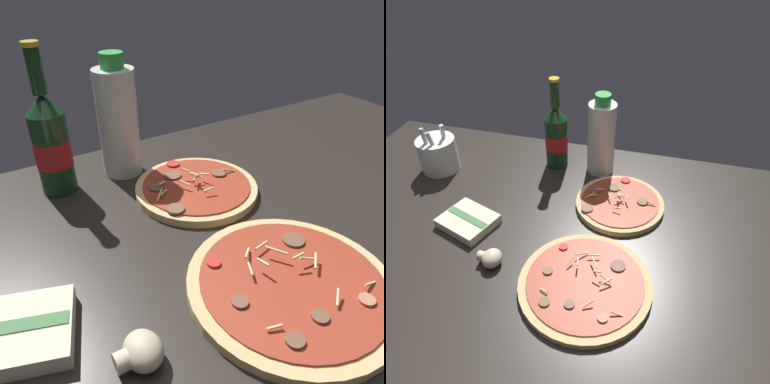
% 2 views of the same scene
% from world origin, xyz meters
% --- Properties ---
extents(counter_slab, '(1.60, 0.90, 0.03)m').
position_xyz_m(counter_slab, '(0.00, 0.00, 0.01)').
color(counter_slab, '#28231E').
rests_on(counter_slab, ground).
extents(pizza_near, '(0.29, 0.29, 0.04)m').
position_xyz_m(pizza_near, '(0.02, -0.11, 0.03)').
color(pizza_near, tan).
rests_on(pizza_near, counter_slab).
extents(pizza_far, '(0.24, 0.24, 0.05)m').
position_xyz_m(pizza_far, '(0.04, 0.17, 0.03)').
color(pizza_far, tan).
rests_on(pizza_far, counter_slab).
extents(beer_bottle, '(0.07, 0.07, 0.28)m').
position_xyz_m(beer_bottle, '(-0.18, 0.32, 0.12)').
color(beer_bottle, '#143819').
rests_on(beer_bottle, counter_slab).
extents(oil_bottle, '(0.08, 0.08, 0.24)m').
position_xyz_m(oil_bottle, '(-0.05, 0.33, 0.14)').
color(oil_bottle, silver).
rests_on(oil_bottle, counter_slab).
extents(mushroom_left, '(0.06, 0.05, 0.04)m').
position_xyz_m(mushroom_left, '(-0.20, -0.10, 0.04)').
color(mushroom_left, beige).
rests_on(mushroom_left, counter_slab).
extents(dish_towel, '(0.16, 0.14, 0.03)m').
position_xyz_m(dish_towel, '(-0.32, 0.00, 0.04)').
color(dish_towel, beige).
rests_on(dish_towel, counter_slab).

